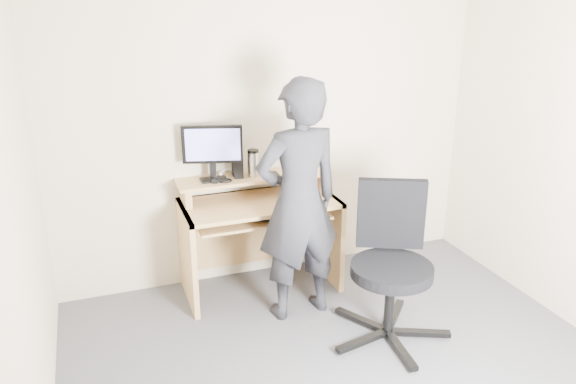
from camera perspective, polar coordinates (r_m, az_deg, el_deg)
back_wall at (r=4.50m, az=-1.71°, el=6.61°), size 3.50×0.02×2.50m
desk at (r=4.46m, az=-3.16°, el=-3.03°), size 1.20×0.60×0.91m
monitor at (r=4.25m, az=-7.69°, el=4.47°), size 0.44×0.15×0.43m
external_drive at (r=4.37m, az=-5.17°, el=2.84°), size 0.08×0.13×0.20m
travel_mug at (r=4.36m, az=-3.55°, el=2.82°), size 0.10×0.10×0.19m
smartphone at (r=4.42m, az=-1.45°, el=1.84°), size 0.07×0.13×0.01m
charger at (r=4.26m, az=-7.48°, el=1.14°), size 0.05×0.05×0.03m
headphones at (r=4.43m, az=-6.01°, el=1.83°), size 0.19×0.19×0.06m
keyboard at (r=4.27m, az=-2.54°, el=-2.39°), size 0.49×0.33×0.03m
mouse at (r=4.33m, az=1.75°, el=-0.60°), size 0.10×0.07×0.04m
office_chair at (r=3.89m, az=10.42°, el=-6.55°), size 0.83×0.82×1.05m
person at (r=3.94m, az=1.07°, el=-1.02°), size 0.68×0.49×1.76m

